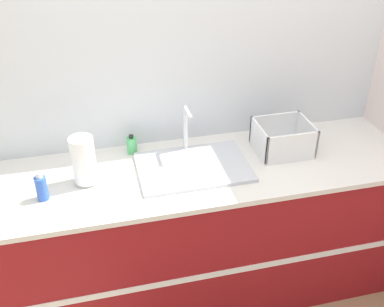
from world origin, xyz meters
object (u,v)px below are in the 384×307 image
object	(u,v)px
sink	(193,165)
soap_dispenser	(132,145)
paper_towel_roll	(84,161)
dish_rack	(283,141)
bottle_blue	(41,187)

from	to	relation	value
sink	soap_dispenser	bearing A→B (deg)	141.63
paper_towel_roll	soap_dispenser	distance (m)	0.37
sink	dish_rack	size ratio (longest dim) A/B	1.97
sink	soap_dispenser	distance (m)	0.38
paper_towel_roll	soap_dispenser	world-z (taller)	paper_towel_roll
sink	dish_rack	xyz separation A→B (m)	(0.54, 0.05, 0.05)
sink	paper_towel_roll	xyz separation A→B (m)	(-0.57, 0.00, 0.12)
paper_towel_roll	soap_dispenser	size ratio (longest dim) A/B	2.33
bottle_blue	paper_towel_roll	bearing A→B (deg)	23.43
bottle_blue	soap_dispenser	bearing A→B (deg)	34.47
dish_rack	paper_towel_roll	bearing A→B (deg)	-177.27
bottle_blue	soap_dispenser	world-z (taller)	bottle_blue
sink	paper_towel_roll	distance (m)	0.58
sink	dish_rack	world-z (taller)	sink
paper_towel_roll	dish_rack	world-z (taller)	paper_towel_roll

